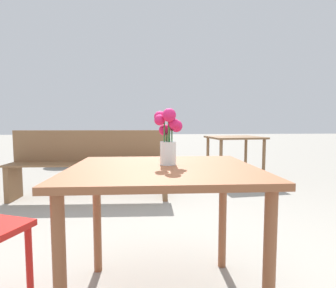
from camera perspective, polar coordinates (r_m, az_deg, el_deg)
table_front at (r=1.34m, az=-1.07°, el=-9.26°), size 0.94×0.81×0.73m
flower_vase at (r=1.36m, az=-0.02°, el=1.58°), size 0.15×0.15×0.29m
bench_near at (r=3.45m, az=-16.41°, el=-3.35°), size 1.99×0.44×0.85m
table_back at (r=4.49m, az=14.30°, el=0.14°), size 0.91×0.81×0.72m
bicycle at (r=5.98m, az=-17.75°, el=-1.36°), size 1.58×0.46×0.75m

